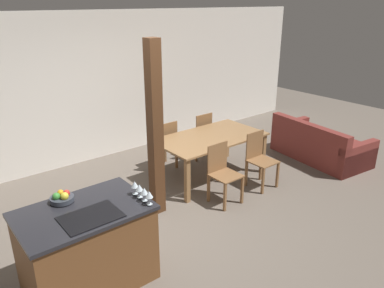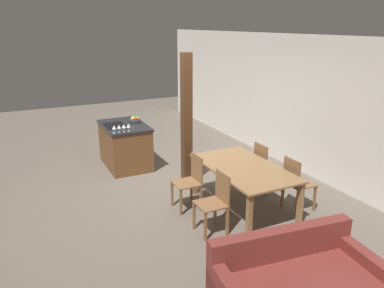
% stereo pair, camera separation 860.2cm
% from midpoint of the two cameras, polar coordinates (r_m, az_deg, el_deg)
% --- Properties ---
extents(ground_plane, '(16.00, 16.00, 0.00)m').
position_cam_midpoint_polar(ground_plane, '(4.54, 28.24, -23.95)').
color(ground_plane, '#665B51').
extents(wall_back, '(11.20, 0.08, 2.70)m').
position_cam_midpoint_polar(wall_back, '(6.22, 45.26, -1.73)').
color(wall_back, silver).
rests_on(wall_back, ground_plane).
extents(kitchen_island, '(1.29, 0.85, 0.91)m').
position_cam_midpoint_polar(kitchen_island, '(4.70, 12.61, -13.58)').
color(kitchen_island, brown).
rests_on(kitchen_island, ground_plane).
extents(fruit_bowl, '(0.24, 0.24, 0.12)m').
position_cam_midpoint_polar(fruit_bowl, '(4.69, 14.91, -6.86)').
color(fruit_bowl, '#383D47').
rests_on(fruit_bowl, kitchen_island).
extents(wine_glass_near, '(0.08, 0.08, 0.15)m').
position_cam_midpoint_polar(wine_glass_near, '(3.85, 14.34, -11.47)').
color(wine_glass_near, silver).
rests_on(wine_glass_near, kitchen_island).
extents(wine_glass_middle, '(0.08, 0.08, 0.15)m').
position_cam_midpoint_polar(wine_glass_middle, '(3.90, 15.42, -11.11)').
color(wine_glass_middle, silver).
rests_on(wine_glass_middle, kitchen_island).
extents(wine_glass_far, '(0.08, 0.08, 0.15)m').
position_cam_midpoint_polar(wine_glass_far, '(3.96, 16.46, -10.76)').
color(wine_glass_far, silver).
rests_on(wine_glass_far, kitchen_island).
extents(wine_glass_end, '(0.08, 0.08, 0.15)m').
position_cam_midpoint_polar(wine_glass_end, '(4.02, 17.47, -10.42)').
color(wine_glass_end, silver).
rests_on(wine_glass_end, kitchen_island).
extents(dining_table, '(1.82, 1.03, 0.73)m').
position_cam_midpoint_polar(dining_table, '(4.39, 51.64, -20.29)').
color(dining_table, olive).
rests_on(dining_table, ground_plane).
extents(dining_chair_near_left, '(0.40, 0.40, 0.89)m').
position_cam_midpoint_polar(dining_chair_near_left, '(3.93, 41.97, -25.18)').
color(dining_chair_near_left, brown).
rests_on(dining_chair_near_left, ground_plane).
extents(dining_chair_near_right, '(0.40, 0.40, 0.89)m').
position_cam_midpoint_polar(dining_chair_near_right, '(3.86, 54.58, -29.48)').
color(dining_chair_near_right, brown).
rests_on(dining_chair_near_right, ground_plane).
extents(dining_chair_far_left, '(0.40, 0.40, 0.89)m').
position_cam_midpoint_polar(dining_chair_far_left, '(5.16, 48.68, -16.56)').
color(dining_chair_far_left, brown).
rests_on(dining_chair_far_left, ground_plane).
extents(dining_chair_far_right, '(0.40, 0.40, 0.89)m').
position_cam_midpoint_polar(dining_chair_far_right, '(5.11, 57.78, -19.42)').
color(dining_chair_far_right, brown).
rests_on(dining_chair_far_right, ground_plane).
extents(couch, '(1.14, 1.84, 0.76)m').
position_cam_midpoint_polar(couch, '(4.40, 81.41, -36.05)').
color(couch, maroon).
rests_on(couch, ground_plane).
extents(timber_post, '(0.17, 0.17, 2.43)m').
position_cam_midpoint_polar(timber_post, '(4.12, 34.51, -9.25)').
color(timber_post, '#4C2D19').
rests_on(timber_post, ground_plane).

